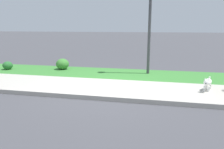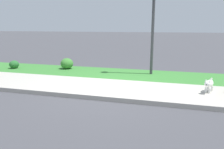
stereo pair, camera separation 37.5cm
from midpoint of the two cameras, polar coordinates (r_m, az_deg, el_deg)
name	(u,v)px [view 1 (the left image)]	position (r m, az deg, el deg)	size (l,w,h in m)	color
ground_plane	(109,88)	(6.70, -2.49, -3.50)	(120.00, 120.00, 0.00)	#424247
sidewalk_pavement	(109,88)	(6.70, -2.49, -3.46)	(18.00, 2.10, 0.01)	#ADA89E
grass_verge	(120,74)	(8.65, 0.95, 0.23)	(18.00, 2.03, 0.01)	#387A33
street_curb	(99,97)	(5.65, -5.39, -6.01)	(18.00, 0.16, 0.12)	#ADA89E
small_white_dog	(208,83)	(6.80, 22.27, -1.97)	(0.33, 0.53, 0.43)	white
shrub_bush_near_lamp	(62,64)	(9.77, -13.89, 2.67)	(0.55, 0.55, 0.47)	#3D7F33
shrub_bush_far_verge	(8,65)	(10.57, -26.53, 2.13)	(0.41, 0.41, 0.35)	#28662D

